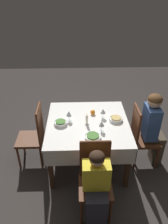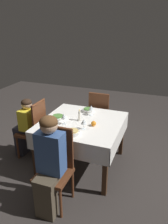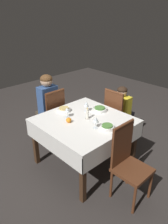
{
  "view_description": "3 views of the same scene",
  "coord_description": "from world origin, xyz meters",
  "px_view_note": "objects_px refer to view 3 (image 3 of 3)",
  "views": [
    {
      "loc": [
        -2.49,
        0.13,
        2.49
      ],
      "look_at": [
        0.02,
        0.05,
        0.9
      ],
      "focal_mm": 35.0,
      "sensor_mm": 36.0,
      "label": 1
    },
    {
      "loc": [
        1.03,
        -2.65,
        2.06
      ],
      "look_at": [
        0.02,
        0.03,
        0.87
      ],
      "focal_mm": 35.0,
      "sensor_mm": 36.0,
      "label": 2
    },
    {
      "loc": [
        1.8,
        1.9,
        2.12
      ],
      "look_at": [
        -0.04,
        -0.05,
        0.82
      ],
      "focal_mm": 35.0,
      "sensor_mm": 36.0,
      "label": 3
    }
  ],
  "objects_px": {
    "dining_table": "(84,125)",
    "person_child_yellow": "(123,111)",
    "candle_centerpiece": "(87,115)",
    "bowl_north": "(107,127)",
    "bowl_south": "(64,109)",
    "wine_glass_north": "(96,120)",
    "chair_south": "(53,115)",
    "person_adult_denim": "(47,104)",
    "wine_glass_west": "(86,104)",
    "chair_north": "(128,161)",
    "wine_glass_south": "(67,110)",
    "chair_west": "(116,115)",
    "orange_fruit": "(69,120)",
    "bowl_west": "(100,109)"
  },
  "relations": [
    {
      "from": "wine_glass_north",
      "to": "chair_south",
      "type": "bearing_deg",
      "value": -94.1
    },
    {
      "from": "wine_glass_north",
      "to": "candle_centerpiece",
      "type": "height_order",
      "value": "candle_centerpiece"
    },
    {
      "from": "bowl_west",
      "to": "orange_fruit",
      "type": "distance_m",
      "value": 0.56
    },
    {
      "from": "chair_north",
      "to": "bowl_west",
      "type": "distance_m",
      "value": 0.95
    },
    {
      "from": "dining_table",
      "to": "wine_glass_north",
      "type": "distance_m",
      "value": 0.34
    },
    {
      "from": "wine_glass_south",
      "to": "orange_fruit",
      "type": "height_order",
      "value": "wine_glass_south"
    },
    {
      "from": "person_adult_denim",
      "to": "candle_centerpiece",
      "type": "relative_size",
      "value": 6.79
    },
    {
      "from": "bowl_north",
      "to": "bowl_west",
      "type": "bearing_deg",
      "value": -127.06
    },
    {
      "from": "wine_glass_south",
      "to": "wine_glass_north",
      "type": "xyz_separation_m",
      "value": [
        -0.06,
        0.48,
        0.01
      ]
    },
    {
      "from": "bowl_south",
      "to": "dining_table",
      "type": "bearing_deg",
      "value": 94.28
    },
    {
      "from": "bowl_north",
      "to": "person_child_yellow",
      "type": "bearing_deg",
      "value": -154.76
    },
    {
      "from": "chair_south",
      "to": "orange_fruit",
      "type": "distance_m",
      "value": 0.78
    },
    {
      "from": "chair_west",
      "to": "wine_glass_south",
      "type": "height_order",
      "value": "chair_west"
    },
    {
      "from": "chair_south",
      "to": "bowl_west",
      "type": "height_order",
      "value": "chair_south"
    },
    {
      "from": "person_adult_denim",
      "to": "person_child_yellow",
      "type": "bearing_deg",
      "value": 136.28
    },
    {
      "from": "chair_west",
      "to": "person_adult_denim",
      "type": "xyz_separation_m",
      "value": [
        0.75,
        -0.88,
        0.15
      ]
    },
    {
      "from": "chair_south",
      "to": "bowl_south",
      "type": "xyz_separation_m",
      "value": [
        0.05,
        0.38,
        0.25
      ]
    },
    {
      "from": "person_child_yellow",
      "to": "wine_glass_north",
      "type": "distance_m",
      "value": 1.09
    },
    {
      "from": "chair_north",
      "to": "wine_glass_south",
      "type": "relative_size",
      "value": 6.7
    },
    {
      "from": "chair_north",
      "to": "candle_centerpiece",
      "type": "bearing_deg",
      "value": 83.54
    },
    {
      "from": "person_child_yellow",
      "to": "bowl_west",
      "type": "xyz_separation_m",
      "value": [
        0.58,
        0.0,
        0.22
      ]
    },
    {
      "from": "dining_table",
      "to": "person_child_yellow",
      "type": "xyz_separation_m",
      "value": [
        -0.94,
        -0.05,
        -0.11
      ]
    },
    {
      "from": "chair_west",
      "to": "candle_centerpiece",
      "type": "height_order",
      "value": "chair_west"
    },
    {
      "from": "chair_west",
      "to": "wine_glass_north",
      "type": "relative_size",
      "value": 6.06
    },
    {
      "from": "wine_glass_west",
      "to": "orange_fruit",
      "type": "relative_size",
      "value": 2.21
    },
    {
      "from": "orange_fruit",
      "to": "dining_table",
      "type": "bearing_deg",
      "value": 157.98
    },
    {
      "from": "person_adult_denim",
      "to": "bowl_north",
      "type": "bearing_deg",
      "value": 90.71
    },
    {
      "from": "person_adult_denim",
      "to": "person_child_yellow",
      "type": "xyz_separation_m",
      "value": [
        -0.92,
        0.88,
        -0.12
      ]
    },
    {
      "from": "bowl_south",
      "to": "candle_centerpiece",
      "type": "relative_size",
      "value": 1.11
    },
    {
      "from": "chair_north",
      "to": "bowl_south",
      "type": "height_order",
      "value": "chair_north"
    },
    {
      "from": "wine_glass_south",
      "to": "wine_glass_west",
      "type": "bearing_deg",
      "value": 170.5
    },
    {
      "from": "dining_table",
      "to": "candle_centerpiece",
      "type": "distance_m",
      "value": 0.16
    },
    {
      "from": "person_child_yellow",
      "to": "wine_glass_west",
      "type": "xyz_separation_m",
      "value": [
        0.75,
        -0.12,
        0.31
      ]
    },
    {
      "from": "candle_centerpiece",
      "to": "bowl_north",
      "type": "bearing_deg",
      "value": 89.41
    },
    {
      "from": "wine_glass_west",
      "to": "wine_glass_north",
      "type": "bearing_deg",
      "value": 59.82
    },
    {
      "from": "chair_west",
      "to": "orange_fruit",
      "type": "height_order",
      "value": "chair_west"
    },
    {
      "from": "wine_glass_south",
      "to": "orange_fruit",
      "type": "bearing_deg",
      "value": 56.98
    },
    {
      "from": "person_adult_denim",
      "to": "bowl_north",
      "type": "xyz_separation_m",
      "value": [
        -0.02,
        1.31,
        0.1
      ]
    },
    {
      "from": "chair_north",
      "to": "person_adult_denim",
      "type": "bearing_deg",
      "value": 87.77
    },
    {
      "from": "dining_table",
      "to": "person_child_yellow",
      "type": "height_order",
      "value": "person_child_yellow"
    },
    {
      "from": "chair_south",
      "to": "person_child_yellow",
      "type": "xyz_separation_m",
      "value": [
        -0.92,
        0.73,
        0.03
      ]
    },
    {
      "from": "chair_west",
      "to": "bowl_north",
      "type": "xyz_separation_m",
      "value": [
        0.74,
        0.43,
        0.25
      ]
    },
    {
      "from": "person_child_yellow",
      "to": "wine_glass_north",
      "type": "bearing_deg",
      "value": 107.38
    },
    {
      "from": "wine_glass_south",
      "to": "candle_centerpiece",
      "type": "distance_m",
      "value": 0.29
    },
    {
      "from": "dining_table",
      "to": "bowl_north",
      "type": "height_order",
      "value": "bowl_north"
    },
    {
      "from": "dining_table",
      "to": "chair_south",
      "type": "distance_m",
      "value": 0.79
    },
    {
      "from": "bowl_west",
      "to": "wine_glass_south",
      "type": "bearing_deg",
      "value": -20.21
    },
    {
      "from": "bowl_west",
      "to": "wine_glass_west",
      "type": "height_order",
      "value": "wine_glass_west"
    },
    {
      "from": "chair_north",
      "to": "bowl_south",
      "type": "xyz_separation_m",
      "value": [
        -0.01,
        -1.18,
        0.25
      ]
    },
    {
      "from": "chair_west",
      "to": "bowl_north",
      "type": "height_order",
      "value": "chair_west"
    }
  ]
}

